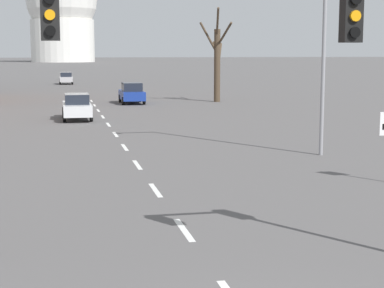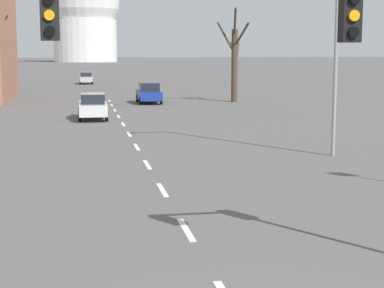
{
  "view_description": "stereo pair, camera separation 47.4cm",
  "coord_description": "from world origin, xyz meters",
  "px_view_note": "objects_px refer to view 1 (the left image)",
  "views": [
    {
      "loc": [
        -2.88,
        -7.54,
        4.25
      ],
      "look_at": [
        -0.14,
        5.44,
        2.31
      ],
      "focal_mm": 60.0,
      "sensor_mm": 36.0,
      "label": 1
    },
    {
      "loc": [
        -2.42,
        -7.63,
        4.25
      ],
      "look_at": [
        -0.14,
        5.44,
        2.31
      ],
      "focal_mm": 60.0,
      "sensor_mm": 36.0,
      "label": 2
    }
  ],
  "objects_px": {
    "sedan_mid_centre": "(66,78)",
    "street_lamp_right": "(317,8)",
    "sedan_near_left": "(132,93)",
    "sedan_near_right": "(77,106)",
    "traffic_signal_near_left": "(0,47)"
  },
  "relations": [
    {
      "from": "street_lamp_right",
      "to": "sedan_near_right",
      "type": "distance_m",
      "value": 18.98
    },
    {
      "from": "street_lamp_right",
      "to": "sedan_near_left",
      "type": "distance_m",
      "value": 28.26
    },
    {
      "from": "sedan_mid_centre",
      "to": "sedan_near_left",
      "type": "bearing_deg",
      "value": -81.55
    },
    {
      "from": "street_lamp_right",
      "to": "sedan_near_right",
      "type": "height_order",
      "value": "street_lamp_right"
    },
    {
      "from": "sedan_near_left",
      "to": "sedan_mid_centre",
      "type": "bearing_deg",
      "value": 98.45
    },
    {
      "from": "street_lamp_right",
      "to": "sedan_near_right",
      "type": "bearing_deg",
      "value": 119.48
    },
    {
      "from": "traffic_signal_near_left",
      "to": "street_lamp_right",
      "type": "xyz_separation_m",
      "value": [
        11.24,
        11.52,
        1.62
      ]
    },
    {
      "from": "street_lamp_right",
      "to": "sedan_mid_centre",
      "type": "xyz_separation_m",
      "value": [
        -8.96,
        59.25,
        -5.14
      ]
    },
    {
      "from": "traffic_signal_near_left",
      "to": "sedan_mid_centre",
      "type": "xyz_separation_m",
      "value": [
        2.27,
        70.77,
        -3.52
      ]
    },
    {
      "from": "sedan_near_right",
      "to": "sedan_near_left",
      "type": "bearing_deg",
      "value": 67.64
    },
    {
      "from": "sedan_near_right",
      "to": "sedan_mid_centre",
      "type": "relative_size",
      "value": 1.19
    },
    {
      "from": "sedan_near_left",
      "to": "sedan_near_right",
      "type": "xyz_separation_m",
      "value": [
        -4.75,
        -11.55,
        -0.02
      ]
    },
    {
      "from": "sedan_mid_centre",
      "to": "street_lamp_right",
      "type": "bearing_deg",
      "value": -81.4
    },
    {
      "from": "sedan_mid_centre",
      "to": "sedan_near_right",
      "type": "bearing_deg",
      "value": -90.04
    },
    {
      "from": "traffic_signal_near_left",
      "to": "sedan_near_right",
      "type": "distance_m",
      "value": 27.75
    }
  ]
}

